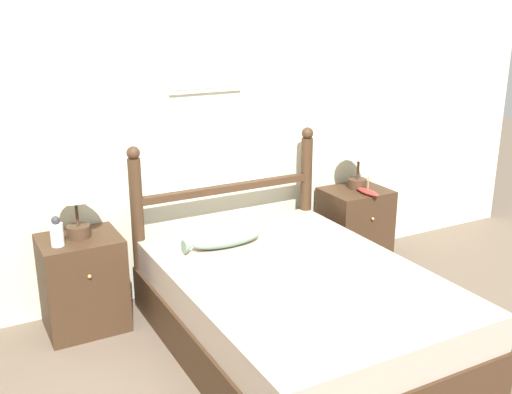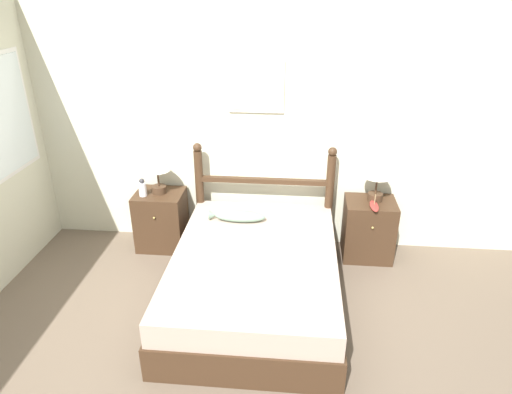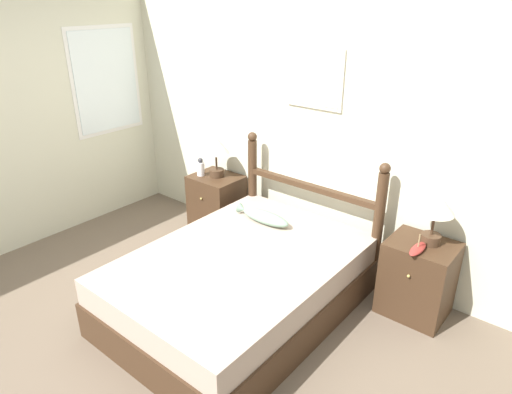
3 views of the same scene
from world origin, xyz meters
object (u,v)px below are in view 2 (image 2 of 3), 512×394
object	(u,v)px
nightstand_right	(368,229)
model_boat	(374,206)
table_lamp_left	(157,165)
table_lamp_right	(378,172)
bed	(255,278)
nightstand_left	(161,220)
bottle	(143,188)
fish_pillow	(238,216)

from	to	relation	value
nightstand_right	model_boat	world-z (taller)	model_boat
table_lamp_left	table_lamp_right	distance (m)	2.18
bed	nightstand_left	bearing A→B (deg)	141.52
bottle	model_boat	xyz separation A→B (m)	(2.29, -0.06, -0.06)
bottle	fish_pillow	bearing A→B (deg)	-12.49
table_lamp_left	fish_pillow	bearing A→B (deg)	-19.68
bottle	table_lamp_right	bearing A→B (deg)	2.66
fish_pillow	table_lamp_left	bearing A→B (deg)	160.32
model_boat	bottle	bearing A→B (deg)	178.53
bottle	fish_pillow	xyz separation A→B (m)	(1.00, -0.22, -0.15)
nightstand_right	table_lamp_left	bearing A→B (deg)	179.71
nightstand_left	model_boat	distance (m)	2.18
table_lamp_left	bottle	xyz separation A→B (m)	(-0.14, -0.08, -0.22)
bed	table_lamp_right	distance (m)	1.57
table_lamp_right	model_boat	xyz separation A→B (m)	(-0.03, -0.17, -0.28)
fish_pillow	bottle	bearing A→B (deg)	167.51
nightstand_left	table_lamp_left	distance (m)	0.61
model_boat	fish_pillow	size ratio (longest dim) A/B	0.45
bottle	model_boat	world-z (taller)	bottle
bed	nightstand_right	distance (m)	1.37
table_lamp_left	table_lamp_right	xyz separation A→B (m)	(2.18, 0.02, 0.00)
table_lamp_right	bottle	distance (m)	2.33
nightstand_right	bottle	world-z (taller)	bottle
bed	nightstand_right	bearing A→B (deg)	38.48
table_lamp_left	model_boat	bearing A→B (deg)	-3.82
table_lamp_left	fish_pillow	xyz separation A→B (m)	(0.86, -0.31, -0.37)
model_boat	nightstand_right	bearing A→B (deg)	92.68
bottle	fish_pillow	distance (m)	1.03
nightstand_right	table_lamp_right	xyz separation A→B (m)	(0.03, 0.03, 0.61)
table_lamp_left	fish_pillow	world-z (taller)	table_lamp_left
bed	fish_pillow	size ratio (longest dim) A/B	3.66
nightstand_left	nightstand_right	xyz separation A→B (m)	(2.15, 0.00, 0.00)
bed	nightstand_right	world-z (taller)	nightstand_right
nightstand_right	fish_pillow	size ratio (longest dim) A/B	1.14
nightstand_right	table_lamp_left	size ratio (longest dim) A/B	1.47
nightstand_left	table_lamp_right	distance (m)	2.27
bed	nightstand_right	size ratio (longest dim) A/B	3.20
nightstand_right	nightstand_left	bearing A→B (deg)	180.00
model_boat	fish_pillow	world-z (taller)	model_boat
nightstand_left	bottle	bearing A→B (deg)	-151.84
nightstand_right	fish_pillow	distance (m)	1.34
model_boat	fish_pillow	bearing A→B (deg)	-172.84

